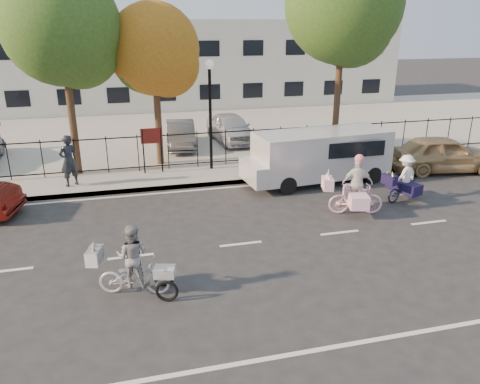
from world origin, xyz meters
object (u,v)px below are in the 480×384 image
object	(u,v)px
zebra_trike	(133,268)
gold_sedan	(443,154)
pedestrian	(69,161)
lot_car_c	(181,134)
bull_bike	(404,183)
white_van	(319,155)
lamppost	(210,96)
lot_car_d	(231,128)
unicorn_bike	(355,192)

from	to	relation	value
zebra_trike	gold_sedan	bearing A→B (deg)	-47.23
pedestrian	lot_car_c	distance (m)	6.59
bull_bike	pedestrian	xyz separation A→B (m)	(-11.20, 4.03, 0.45)
bull_bike	gold_sedan	xyz separation A→B (m)	(3.45, 2.57, 0.10)
zebra_trike	white_van	size ratio (longest dim) A/B	0.34
bull_bike	white_van	distance (m)	3.33
lamppost	pedestrian	world-z (taller)	lamppost
bull_bike	gold_sedan	distance (m)	4.30
lamppost	gold_sedan	distance (m)	9.80
gold_sedan	zebra_trike	bearing A→B (deg)	125.42
lamppost	lot_car_d	world-z (taller)	lamppost
lamppost	zebra_trike	xyz separation A→B (m)	(-3.46, -8.62, -2.46)
lamppost	gold_sedan	size ratio (longest dim) A/B	0.98
white_van	lot_car_d	bearing A→B (deg)	100.78
lamppost	zebra_trike	distance (m)	9.61
bull_bike	gold_sedan	size ratio (longest dim) A/B	0.41
pedestrian	white_van	bearing A→B (deg)	138.60
bull_bike	gold_sedan	bearing A→B (deg)	-71.97
lot_car_d	zebra_trike	bearing A→B (deg)	-118.12
zebra_trike	lot_car_d	xyz separation A→B (m)	(5.29, 12.91, 0.20)
unicorn_bike	lamppost	bearing A→B (deg)	47.45
unicorn_bike	white_van	size ratio (longest dim) A/B	0.35
unicorn_bike	lot_car_c	bearing A→B (deg)	39.56
gold_sedan	lot_car_c	size ratio (longest dim) A/B	1.18
bull_bike	lot_car_d	size ratio (longest dim) A/B	0.44
gold_sedan	pedestrian	size ratio (longest dim) A/B	2.33
pedestrian	zebra_trike	bearing A→B (deg)	71.80
lot_car_d	lamppost	bearing A→B (deg)	-118.98
zebra_trike	white_van	world-z (taller)	white_van
lamppost	lot_car_c	distance (m)	4.53
white_van	pedestrian	size ratio (longest dim) A/B	3.01
white_van	lot_car_d	size ratio (longest dim) A/B	1.39
gold_sedan	lot_car_d	xyz separation A→B (m)	(-7.40, 6.59, 0.10)
bull_bike	white_van	bearing A→B (deg)	19.91
bull_bike	pedestrian	distance (m)	11.91
lamppost	unicorn_bike	size ratio (longest dim) A/B	2.14
unicorn_bike	lot_car_d	size ratio (longest dim) A/B	0.49
zebra_trike	lot_car_c	distance (m)	12.71
zebra_trike	unicorn_bike	xyz separation A→B (m)	(7.03, 3.04, 0.09)
zebra_trike	gold_sedan	xyz separation A→B (m)	(12.68, 6.32, 0.10)
lamppost	lot_car_d	size ratio (longest dim) A/B	1.05
bull_bike	lot_car_d	distance (m)	9.98
bull_bike	lot_car_c	world-z (taller)	bull_bike
zebra_trike	unicorn_bike	world-z (taller)	unicorn_bike
zebra_trike	lot_car_c	bearing A→B (deg)	4.01
unicorn_bike	lot_car_d	world-z (taller)	unicorn_bike
unicorn_bike	zebra_trike	bearing A→B (deg)	128.20
lamppost	unicorn_bike	xyz separation A→B (m)	(3.57, -5.57, -2.38)
lamppost	lot_car_c	size ratio (longest dim) A/B	1.15
gold_sedan	pedestrian	xyz separation A→B (m)	(-14.64, 1.46, 0.35)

